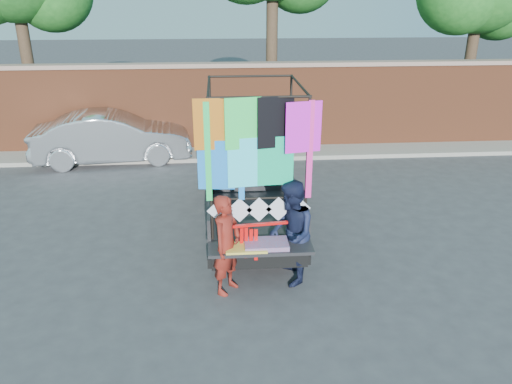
{
  "coord_description": "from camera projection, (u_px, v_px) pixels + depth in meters",
  "views": [
    {
      "loc": [
        -0.71,
        -7.89,
        4.57
      ],
      "look_at": [
        -0.13,
        -0.24,
        1.46
      ],
      "focal_mm": 35.0,
      "sensor_mm": 36.0,
      "label": 1
    }
  ],
  "objects": [
    {
      "name": "pickup_truck",
      "position": [
        250.0,
        184.0,
        10.5
      ],
      "size": [
        1.97,
        4.95,
        3.12
      ],
      "color": "black",
      "rests_on": "ground"
    },
    {
      "name": "brick_wall",
      "position": [
        242.0,
        106.0,
        15.03
      ],
      "size": [
        30.0,
        0.45,
        2.61
      ],
      "color": "brown",
      "rests_on": "ground"
    },
    {
      "name": "woman",
      "position": [
        227.0,
        245.0,
        7.89
      ],
      "size": [
        0.66,
        0.73,
        1.67
      ],
      "primitive_type": "imported",
      "rotation": [
        0.0,
        0.0,
        1.01
      ],
      "color": "maroon",
      "rests_on": "ground"
    },
    {
      "name": "sedan",
      "position": [
        112.0,
        137.0,
        14.08
      ],
      "size": [
        4.5,
        2.03,
        1.43
      ],
      "primitive_type": "imported",
      "rotation": [
        0.0,
        0.0,
        1.69
      ],
      "color": "silver",
      "rests_on": "ground"
    },
    {
      "name": "streamer_bundle",
      "position": [
        253.0,
        235.0,
        7.96
      ],
      "size": [
        0.92,
        0.14,
        0.64
      ],
      "color": "red",
      "rests_on": "ground"
    },
    {
      "name": "curb",
      "position": [
        244.0,
        153.0,
        14.86
      ],
      "size": [
        30.0,
        1.2,
        0.12
      ],
      "primitive_type": "cube",
      "color": "gray",
      "rests_on": "ground"
    },
    {
      "name": "ground",
      "position": [
        262.0,
        261.0,
        9.06
      ],
      "size": [
        90.0,
        90.0,
        0.0
      ],
      "primitive_type": "plane",
      "color": "#38383A",
      "rests_on": "ground"
    },
    {
      "name": "man",
      "position": [
        291.0,
        233.0,
        8.13
      ],
      "size": [
        0.73,
        0.91,
        1.78
      ],
      "primitive_type": "imported",
      "rotation": [
        0.0,
        0.0,
        -1.51
      ],
      "color": "#161C37",
      "rests_on": "ground"
    }
  ]
}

